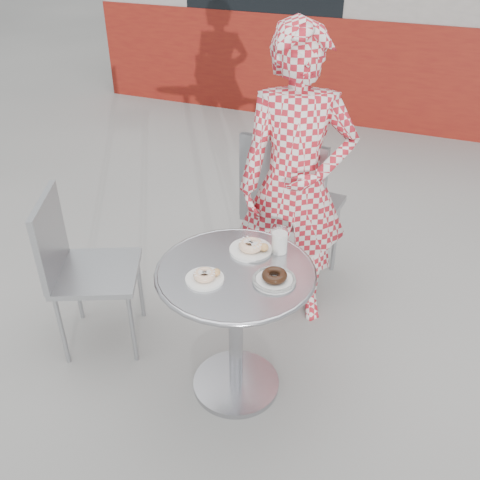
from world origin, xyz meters
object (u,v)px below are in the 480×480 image
at_px(bistro_table, 236,302).
at_px(seated_person, 295,185).
at_px(plate_far, 252,247).
at_px(chair_left, 99,299).
at_px(plate_near, 205,276).
at_px(chair_far, 292,238).
at_px(milk_cup, 280,242).
at_px(plate_checker, 274,278).

height_order(bistro_table, seated_person, seated_person).
relative_size(bistro_table, plate_far, 3.66).
xyz_separation_m(chair_left, plate_far, (0.77, 0.11, 0.43)).
xyz_separation_m(bistro_table, plate_near, (-0.09, -0.10, 0.18)).
relative_size(bistro_table, plate_near, 4.36).
relative_size(chair_far, chair_left, 1.17).
relative_size(chair_far, milk_cup, 8.65).
bearing_deg(plate_far, chair_left, -171.97).
height_order(plate_checker, milk_cup, milk_cup).
distance_m(plate_near, plate_checker, 0.27).
relative_size(chair_far, plate_near, 6.28).
relative_size(plate_far, milk_cup, 1.64).
height_order(bistro_table, chair_far, chair_far).
bearing_deg(milk_cup, chair_left, -170.46).
xyz_separation_m(plate_far, milk_cup, (0.11, 0.04, 0.03)).
xyz_separation_m(seated_person, milk_cup, (0.07, -0.44, -0.04)).
distance_m(plate_checker, milk_cup, 0.21).
xyz_separation_m(bistro_table, plate_checker, (0.17, -0.01, 0.18)).
xyz_separation_m(seated_person, plate_near, (-0.14, -0.74, -0.08)).
height_order(chair_far, plate_near, chair_far).
bearing_deg(plate_checker, seated_person, 100.10).
bearing_deg(plate_near, seated_person, 79.19).
relative_size(seated_person, plate_far, 8.36).
bearing_deg(plate_far, chair_far, 92.07).
bearing_deg(plate_near, plate_checker, 19.96).
relative_size(plate_near, plate_checker, 0.88).
height_order(seated_person, plate_far, seated_person).
height_order(plate_far, plate_near, plate_far).
bearing_deg(chair_far, chair_left, 52.83).
xyz_separation_m(bistro_table, chair_far, (-0.02, 0.89, -0.21)).
height_order(bistro_table, plate_near, plate_near).
bearing_deg(milk_cup, chair_far, 101.26).
height_order(chair_left, plate_checker, chair_left).
xyz_separation_m(bistro_table, plate_far, (0.01, 0.15, 0.18)).
height_order(plate_far, plate_checker, plate_far).
xyz_separation_m(chair_far, seated_person, (0.07, -0.25, 0.47)).
height_order(plate_near, milk_cup, milk_cup).
distance_m(chair_far, chair_left, 1.12).
height_order(chair_far, milk_cup, chair_far).
bearing_deg(plate_far, milk_cup, 19.48).
bearing_deg(plate_near, chair_far, 85.96).
height_order(seated_person, plate_near, seated_person).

